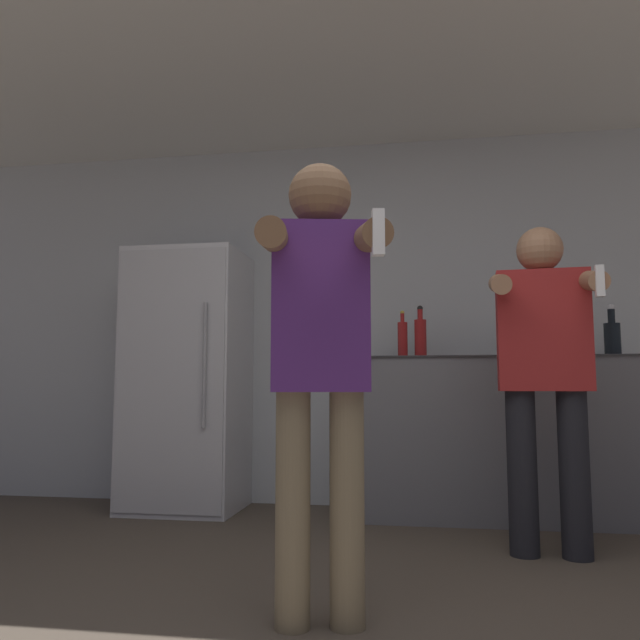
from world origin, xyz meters
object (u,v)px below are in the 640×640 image
bottle_short_whiskey (612,336)px  bottle_red_label (420,336)px  person_woman_foreground (320,340)px  person_man_side (544,362)px  bottle_green_wine (403,338)px  refrigerator (188,379)px

bottle_short_whiskey → bottle_red_label: size_ratio=0.96×
bottle_short_whiskey → person_woman_foreground: 2.37m
bottle_short_whiskey → person_man_side: (-0.55, -0.79, -0.19)m
bottle_green_wine → person_man_side: bearing=-48.0°
refrigerator → bottle_short_whiskey: (2.70, -0.03, 0.26)m
bottle_green_wine → refrigerator: bearing=178.7°
refrigerator → bottle_short_whiskey: refrigerator is taller
person_woman_foreground → bottle_green_wine: bearing=82.7°
bottle_short_whiskey → refrigerator: bearing=179.3°
bottle_red_label → person_woman_foreground: person_woman_foreground is taller
person_woman_foreground → person_man_side: size_ratio=1.00×
bottle_red_label → person_man_side: size_ratio=0.20×
bottle_green_wine → bottle_short_whiskey: bottle_short_whiskey is taller
bottle_short_whiskey → bottle_red_label: (-1.15, 0.00, 0.01)m
bottle_green_wine → person_woman_foreground: (-0.24, -1.83, -0.14)m
person_woman_foreground → person_man_side: 1.41m
bottle_red_label → person_woman_foreground: 1.87m
bottle_red_label → refrigerator: bearing=178.8°
person_man_side → person_woman_foreground: bearing=-132.2°
bottle_green_wine → bottle_red_label: (0.11, 0.00, 0.01)m
person_man_side → refrigerator: bearing=159.1°
bottle_red_label → person_man_side: person_man_side is taller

